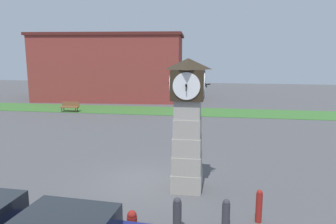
{
  "coord_description": "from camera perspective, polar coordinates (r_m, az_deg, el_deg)",
  "views": [
    {
      "loc": [
        2.91,
        -12.38,
        5.23
      ],
      "look_at": [
        0.73,
        1.8,
        2.58
      ],
      "focal_mm": 35.0,
      "sensor_mm": 36.0,
      "label": 1
    }
  ],
  "objects": [
    {
      "name": "grass_verge_far",
      "position": [
        28.98,
        2.93,
        0.08
      ],
      "size": [
        52.31,
        4.08,
        0.04
      ],
      "primitive_type": "cube",
      "color": "#386B2D",
      "rests_on": "ground_plane"
    },
    {
      "name": "warehouse_blue_far",
      "position": [
        38.21,
        -9.62,
        7.85
      ],
      "size": [
        16.66,
        10.77,
        7.17
      ],
      "color": "maroon",
      "rests_on": "ground_plane"
    },
    {
      "name": "bollard_mid_row",
      "position": [
        10.46,
        10.06,
        -16.92
      ],
      "size": [
        0.24,
        0.24,
        0.89
      ],
      "color": "#333338",
      "rests_on": "ground_plane"
    },
    {
      "name": "clock_tower",
      "position": [
        12.21,
        3.43,
        -1.98
      ],
      "size": [
        1.55,
        1.55,
        5.0
      ],
      "color": "#9A958B",
      "rests_on": "ground_plane"
    },
    {
      "name": "bollard_near_tower",
      "position": [
        10.89,
        15.56,
        -15.47
      ],
      "size": [
        0.2,
        0.2,
        1.06
      ],
      "color": "maroon",
      "rests_on": "ground_plane"
    },
    {
      "name": "ground_plane",
      "position": [
        13.75,
        -4.23,
        -11.94
      ],
      "size": [
        87.18,
        87.18,
        0.0
      ],
      "primitive_type": "plane",
      "color": "#4C4C4F"
    },
    {
      "name": "bench",
      "position": [
        30.01,
        -16.71,
        0.99
      ],
      "size": [
        1.6,
        0.54,
        0.9
      ],
      "color": "brown",
      "rests_on": "ground_plane"
    },
    {
      "name": "bollard_far_row",
      "position": [
        9.98,
        1.61,
        -17.49
      ],
      "size": [
        0.25,
        0.25,
        1.1
      ],
      "color": "#333338",
      "rests_on": "ground_plane"
    }
  ]
}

